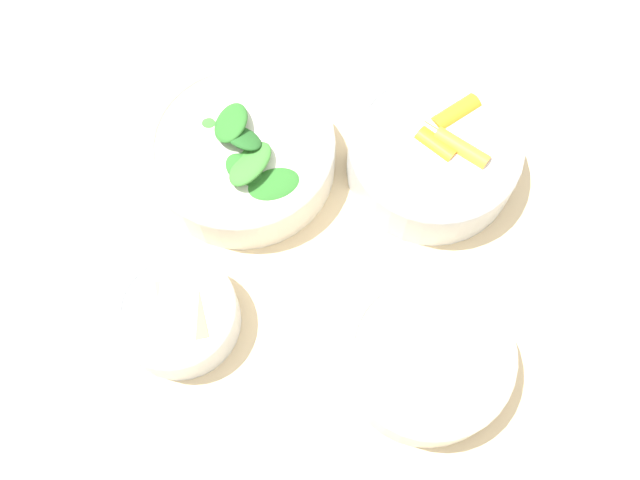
# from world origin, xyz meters

# --- Properties ---
(ground_plane) EXTENTS (10.00, 10.00, 0.00)m
(ground_plane) POSITION_xyz_m (0.00, 0.00, 0.00)
(ground_plane) COLOR brown
(dining_table) EXTENTS (1.05, 0.90, 0.76)m
(dining_table) POSITION_xyz_m (0.00, 0.00, 0.64)
(dining_table) COLOR beige
(dining_table) RESTS_ON ground_plane
(bowl_carrots) EXTENTS (0.17, 0.17, 0.06)m
(bowl_carrots) POSITION_xyz_m (-0.14, 0.08, 0.79)
(bowl_carrots) COLOR silver
(bowl_carrots) RESTS_ON dining_table
(bowl_greens) EXTENTS (0.19, 0.19, 0.08)m
(bowl_greens) POSITION_xyz_m (-0.11, -0.12, 0.79)
(bowl_greens) COLOR silver
(bowl_greens) RESTS_ON dining_table
(bowl_beans_hotdog) EXTENTS (0.16, 0.16, 0.05)m
(bowl_beans_hotdog) POSITION_xyz_m (0.07, 0.10, 0.79)
(bowl_beans_hotdog) COLOR silver
(bowl_beans_hotdog) RESTS_ON dining_table
(bowl_cookies) EXTENTS (0.12, 0.12, 0.05)m
(bowl_cookies) POSITION_xyz_m (0.07, -0.14, 0.79)
(bowl_cookies) COLOR silver
(bowl_cookies) RESTS_ON dining_table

